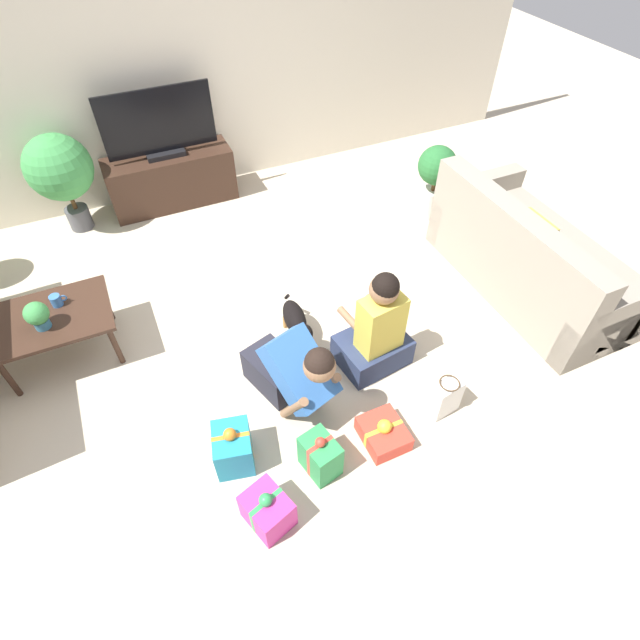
# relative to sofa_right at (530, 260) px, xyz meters

# --- Properties ---
(ground_plane) EXTENTS (16.00, 16.00, 0.00)m
(ground_plane) POSITION_rel_sofa_right_xyz_m (-2.39, 0.30, -0.31)
(ground_plane) COLOR beige
(wall_back) EXTENTS (8.40, 0.06, 2.60)m
(wall_back) POSITION_rel_sofa_right_xyz_m (-2.39, 2.93, 0.99)
(wall_back) COLOR beige
(wall_back) RESTS_ON ground_plane
(sofa_right) EXTENTS (0.92, 1.89, 0.87)m
(sofa_right) POSITION_rel_sofa_right_xyz_m (0.00, 0.00, 0.00)
(sofa_right) COLOR gray
(sofa_right) RESTS_ON ground_plane
(coffee_table) EXTENTS (0.87, 0.64, 0.43)m
(coffee_table) POSITION_rel_sofa_right_xyz_m (-3.83, 0.86, 0.07)
(coffee_table) COLOR #382319
(coffee_table) RESTS_ON ground_plane
(tv_console) EXTENTS (1.29, 0.42, 0.55)m
(tv_console) POSITION_rel_sofa_right_xyz_m (-2.54, 2.65, -0.03)
(tv_console) COLOR #382319
(tv_console) RESTS_ON ground_plane
(tv) EXTENTS (1.09, 0.20, 0.67)m
(tv) POSITION_rel_sofa_right_xyz_m (-2.54, 2.65, 0.55)
(tv) COLOR black
(tv) RESTS_ON tv_console
(potted_plant_back_left) EXTENTS (0.62, 0.62, 0.99)m
(potted_plant_back_left) POSITION_rel_sofa_right_xyz_m (-3.53, 2.60, 0.34)
(potted_plant_back_left) COLOR #4C4C51
(potted_plant_back_left) RESTS_ON ground_plane
(potted_plant_corner_right) EXTENTS (0.38, 0.38, 0.77)m
(potted_plant_corner_right) POSITION_rel_sofa_right_xyz_m (-0.15, 1.30, 0.17)
(potted_plant_corner_right) COLOR beige
(potted_plant_corner_right) RESTS_ON ground_plane
(person_kneeling) EXTENTS (0.53, 0.84, 0.81)m
(person_kneeling) POSITION_rel_sofa_right_xyz_m (-2.36, -0.31, 0.05)
(person_kneeling) COLOR #23232D
(person_kneeling) RESTS_ON ground_plane
(person_sitting) EXTENTS (0.57, 0.52, 0.93)m
(person_sitting) POSITION_rel_sofa_right_xyz_m (-1.65, -0.22, 0.04)
(person_sitting) COLOR #283351
(person_sitting) RESTS_ON ground_plane
(dog) EXTENTS (0.21, 0.59, 0.33)m
(dog) POSITION_rel_sofa_right_xyz_m (-2.11, 0.23, -0.09)
(dog) COLOR black
(dog) RESTS_ON ground_plane
(gift_box_a) EXTENTS (0.28, 0.33, 0.21)m
(gift_box_a) POSITION_rel_sofa_right_xyz_m (-1.92, -0.86, -0.23)
(gift_box_a) COLOR red
(gift_box_a) RESTS_ON ground_plane
(gift_box_b) EXTENTS (0.31, 0.34, 0.32)m
(gift_box_b) POSITION_rel_sofa_right_xyz_m (-2.84, -1.05, -0.18)
(gift_box_b) COLOR #CC3389
(gift_box_b) RESTS_ON ground_plane
(gift_box_c) EXTENTS (0.24, 0.29, 0.36)m
(gift_box_c) POSITION_rel_sofa_right_xyz_m (-2.41, -0.87, -0.15)
(gift_box_c) COLOR #2D934C
(gift_box_c) RESTS_ON ground_plane
(gift_box_d) EXTENTS (0.30, 0.34, 0.37)m
(gift_box_d) POSITION_rel_sofa_right_xyz_m (-2.90, -0.58, -0.15)
(gift_box_d) COLOR teal
(gift_box_d) RESTS_ON ground_plane
(gift_bag_a) EXTENTS (0.24, 0.16, 0.33)m
(gift_bag_a) POSITION_rel_sofa_right_xyz_m (-1.41, -0.83, -0.15)
(gift_bag_a) COLOR white
(gift_bag_a) RESTS_ON ground_plane
(mug) EXTENTS (0.12, 0.08, 0.09)m
(mug) POSITION_rel_sofa_right_xyz_m (-3.75, 0.96, 0.17)
(mug) COLOR #386BAD
(mug) RESTS_ON coffee_table
(tabletop_plant) EXTENTS (0.17, 0.17, 0.22)m
(tabletop_plant) POSITION_rel_sofa_right_xyz_m (-3.87, 0.76, 0.25)
(tabletop_plant) COLOR #336B84
(tabletop_plant) RESTS_ON coffee_table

